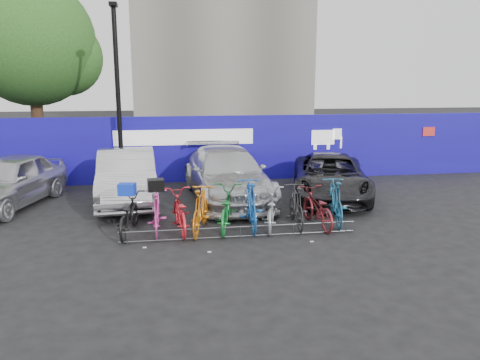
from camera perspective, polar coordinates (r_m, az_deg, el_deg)
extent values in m
plane|color=black|center=(11.67, -0.45, -6.16)|extent=(100.00, 100.00, 0.00)
cube|color=#140A8E|center=(17.22, -3.43, 3.83)|extent=(22.00, 0.15, 2.40)
cube|color=white|center=(16.99, -6.79, 5.20)|extent=(5.00, 0.02, 0.55)
cube|color=white|center=(17.97, 10.09, 5.14)|extent=(1.20, 0.02, 0.90)
cube|color=red|center=(19.77, 22.03, 5.50)|extent=(0.50, 0.02, 0.35)
cylinder|color=#382314|center=(21.70, -23.42, 6.69)|extent=(0.50, 0.50, 4.00)
sphere|color=#1E4A17|center=(21.70, -24.14, 15.11)|extent=(5.20, 5.20, 5.20)
sphere|color=#1E4A17|center=(21.69, -20.65, 13.79)|extent=(3.20, 3.20, 3.20)
cylinder|color=black|center=(16.45, -14.61, 9.40)|extent=(0.16, 0.16, 6.00)
cube|color=black|center=(16.62, -15.20, 19.95)|extent=(0.25, 0.50, 0.12)
cylinder|color=#595B60|center=(11.02, 0.01, -5.73)|extent=(5.60, 0.03, 0.03)
cylinder|color=#595B60|center=(11.09, 0.01, -6.86)|extent=(5.60, 0.03, 0.03)
cylinder|color=#595B60|center=(10.98, -13.62, -6.91)|extent=(0.03, 0.03, 0.28)
cylinder|color=#595B60|center=(10.94, -6.77, -6.71)|extent=(0.03, 0.03, 0.28)
cylinder|color=#595B60|center=(11.06, 0.01, -6.42)|extent=(0.03, 0.03, 0.28)
cylinder|color=#595B60|center=(11.33, 6.56, -6.06)|extent=(0.03, 0.03, 0.28)
cylinder|color=#595B60|center=(11.73, 12.72, -5.64)|extent=(0.03, 0.03, 0.28)
imported|color=#B0B0B5|center=(15.23, -26.47, -0.11)|extent=(2.93, 4.85, 1.54)
imported|color=#B8B8BD|center=(14.62, -13.64, 0.42)|extent=(2.02, 4.90, 1.58)
imported|color=silver|center=(14.54, -1.62, 0.71)|extent=(2.59, 5.60, 1.58)
imported|color=black|center=(15.03, 10.93, 0.42)|extent=(3.47, 5.30, 1.35)
imported|color=black|center=(11.57, -13.46, -4.13)|extent=(0.89, 1.92, 0.97)
imported|color=#D8419C|center=(11.50, -10.11, -3.87)|extent=(0.51, 1.77, 1.06)
imported|color=red|center=(11.53, -7.41, -3.85)|extent=(0.84, 1.97, 1.01)
imported|color=orange|center=(11.41, -4.82, -3.65)|extent=(1.00, 1.96, 1.13)
imported|color=#15712D|center=(11.63, -1.73, -3.49)|extent=(1.14, 2.12, 1.06)
imported|color=#1853A9|center=(11.70, 1.30, -2.98)|extent=(0.69, 2.07, 1.23)
imported|color=#94979A|center=(11.77, 3.75, -3.56)|extent=(1.08, 1.94, 0.97)
imported|color=#272729|center=(11.92, 6.88, -3.14)|extent=(0.67, 1.84, 1.08)
imported|color=maroon|center=(12.01, 9.35, -3.38)|extent=(0.80, 1.89, 0.97)
imported|color=#1C597E|center=(12.31, 11.51, -2.60)|extent=(0.87, 2.01, 1.17)
cube|color=#1132D2|center=(11.42, -13.61, -1.11)|extent=(0.43, 0.35, 0.28)
cube|color=black|center=(11.34, -10.24, -0.61)|extent=(0.42, 0.38, 0.28)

